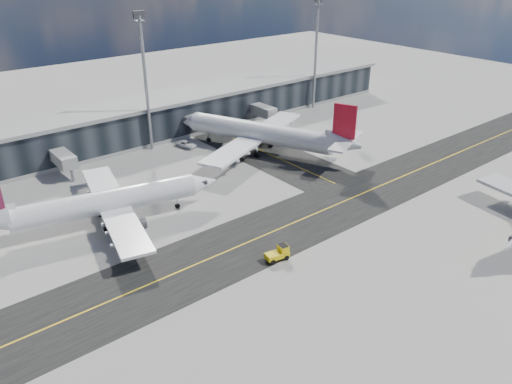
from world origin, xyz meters
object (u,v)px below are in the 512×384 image
Objects in this scene: baggage_tug at (279,253)px; service_van at (186,144)px; airliner_af at (103,203)px; airliner_redtail at (262,133)px.

baggage_tug is 48.25m from service_van.
airliner_af is 0.91× the size of airliner_redtail.
service_van is (28.29, 21.12, -3.05)m from airliner_af.
airliner_af is 10.51× the size of baggage_tug.
service_van is at bearing 139.55° from airliner_af.
airliner_af is 35.44m from service_van.
airliner_redtail is at bearing -61.70° from service_van.
airliner_af is 7.66× the size of service_van.
baggage_tug is (14.83, -25.22, -2.68)m from airliner_af.
service_van is (13.46, 46.34, -0.37)m from baggage_tug.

